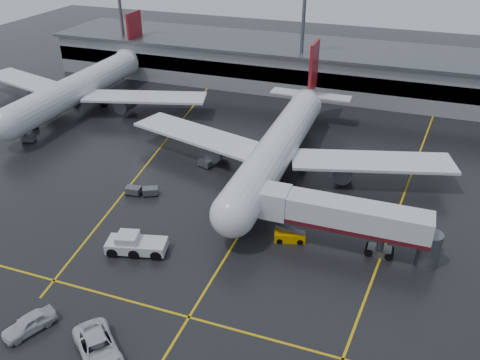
% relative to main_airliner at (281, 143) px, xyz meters
% --- Properties ---
extents(ground, '(220.00, 220.00, 0.00)m').
position_rel_main_airliner_xyz_m(ground, '(0.00, -9.70, -4.21)').
color(ground, black).
rests_on(ground, ground).
extents(apron_line_centre, '(0.25, 90.00, 0.02)m').
position_rel_main_airliner_xyz_m(apron_line_centre, '(0.00, -9.70, -4.20)').
color(apron_line_centre, gold).
rests_on(apron_line_centre, ground).
extents(apron_line_stop, '(60.00, 0.25, 0.02)m').
position_rel_main_airliner_xyz_m(apron_line_stop, '(0.00, -31.70, -4.20)').
color(apron_line_stop, gold).
rests_on(apron_line_stop, ground).
extents(apron_line_left, '(9.99, 69.35, 0.02)m').
position_rel_main_airliner_xyz_m(apron_line_left, '(-20.00, 0.30, -4.20)').
color(apron_line_left, gold).
rests_on(apron_line_left, ground).
extents(apron_line_right, '(7.57, 69.64, 0.02)m').
position_rel_main_airliner_xyz_m(apron_line_right, '(18.00, 0.30, -4.20)').
color(apron_line_right, gold).
rests_on(apron_line_right, ground).
extents(terminal, '(122.00, 19.00, 8.60)m').
position_rel_main_airliner_xyz_m(terminal, '(0.00, 38.23, 0.11)').
color(terminal, gray).
rests_on(terminal, ground).
extents(light_mast_left, '(3.00, 1.20, 25.45)m').
position_rel_main_airliner_xyz_m(light_mast_left, '(-45.00, 32.30, 10.27)').
color(light_mast_left, '#595B60').
rests_on(light_mast_left, ground).
extents(light_mast_mid, '(3.00, 1.20, 25.45)m').
position_rel_main_airliner_xyz_m(light_mast_mid, '(-5.00, 32.30, 10.27)').
color(light_mast_mid, '#595B60').
rests_on(light_mast_mid, ground).
extents(main_airliner, '(48.80, 45.60, 14.10)m').
position_rel_main_airliner_xyz_m(main_airliner, '(0.00, 0.00, 0.00)').
color(main_airliner, silver).
rests_on(main_airliner, ground).
extents(second_airliner, '(48.80, 45.60, 14.10)m').
position_rel_main_airliner_xyz_m(second_airliner, '(-42.00, 12.00, 0.00)').
color(second_airliner, silver).
rests_on(second_airliner, ground).
extents(jet_bridge, '(19.90, 3.40, 6.05)m').
position_rel_main_airliner_xyz_m(jet_bridge, '(11.87, -15.70, -0.28)').
color(jet_bridge, silver).
rests_on(jet_bridge, ground).
extents(pushback_tractor, '(7.12, 4.27, 2.38)m').
position_rel_main_airliner_xyz_m(pushback_tractor, '(-9.95, -24.46, -3.26)').
color(pushback_tractor, silver).
rests_on(pushback_tractor, ground).
extents(belt_loader, '(3.81, 2.44, 2.24)m').
position_rel_main_airliner_xyz_m(belt_loader, '(5.90, -16.55, -3.66)').
color(belt_loader, '#D38A00').
rests_on(belt_loader, ground).
extents(service_van_a, '(7.16, 6.75, 1.88)m').
position_rel_main_airliner_xyz_m(service_van_a, '(-5.39, -38.51, -3.27)').
color(service_van_a, silver).
rests_on(service_van_a, ground).
extents(service_van_d, '(3.77, 5.27, 1.67)m').
position_rel_main_airliner_xyz_m(service_van_d, '(-13.12, -38.08, -3.38)').
color(service_van_d, silver).
rests_on(service_van_d, ground).
extents(baggage_cart_a, '(2.37, 2.06, 1.12)m').
position_rel_main_airliner_xyz_m(baggage_cart_a, '(-14.32, -12.99, -3.58)').
color(baggage_cart_a, '#595B60').
rests_on(baggage_cart_a, ground).
extents(baggage_cart_b, '(2.12, 1.49, 1.12)m').
position_rel_main_airliner_xyz_m(baggage_cart_b, '(-16.59, -13.58, -3.58)').
color(baggage_cart_b, '#595B60').
rests_on(baggage_cart_b, ground).
extents(baggage_cart_c, '(2.30, 1.84, 1.12)m').
position_rel_main_airliner_xyz_m(baggage_cart_c, '(-10.59, -3.01, -3.58)').
color(baggage_cart_c, '#595B60').
rests_on(baggage_cart_c, ground).
extents(baggage_cart_d, '(2.25, 1.74, 1.12)m').
position_rel_main_airliner_xyz_m(baggage_cart_d, '(-44.64, -0.09, -3.58)').
color(baggage_cart_d, '#595B60').
rests_on(baggage_cart_d, ground).
extents(baggage_cart_e, '(2.28, 1.81, 1.12)m').
position_rel_main_airliner_xyz_m(baggage_cart_e, '(-41.32, -4.75, -3.58)').
color(baggage_cart_e, '#595B60').
rests_on(baggage_cart_e, ground).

